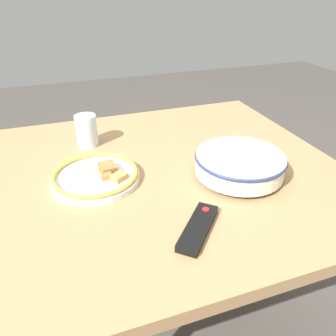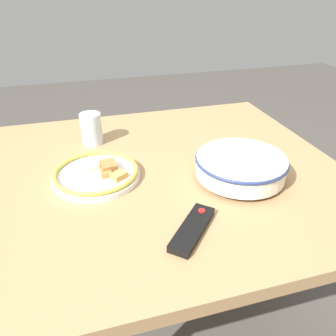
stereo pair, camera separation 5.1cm
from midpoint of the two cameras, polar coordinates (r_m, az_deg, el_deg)
The scene contains 6 objects.
ground_plane at distance 1.62m, azimuth 0.19°, elevation -24.17°, with size 8.00×8.00×0.00m, color #4C4742.
dining_table at distance 1.14m, azimuth 0.25°, elevation -3.90°, with size 1.19×1.05×0.77m.
noodle_bowl at distance 1.05m, azimuth 13.89°, elevation 0.36°, with size 0.29×0.29×0.08m.
food_plate at distance 1.05m, azimuth -10.91°, elevation -1.06°, with size 0.27×0.27×0.04m.
tv_remote at distance 0.84m, azimuth 6.05°, elevation -10.49°, with size 0.16×0.17×0.02m.
drinking_glass at distance 1.27m, azimuth -12.06°, elevation 6.69°, with size 0.08×0.08×0.12m.
Camera 2 is at (0.24, 0.91, 1.32)m, focal length 35.00 mm.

